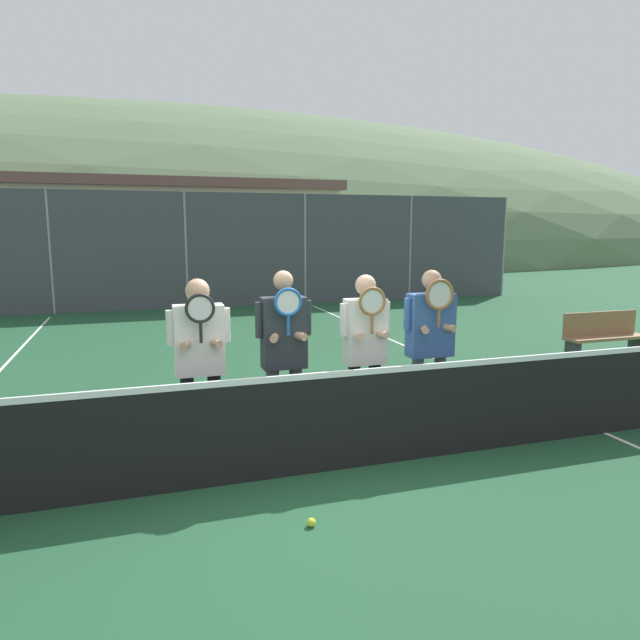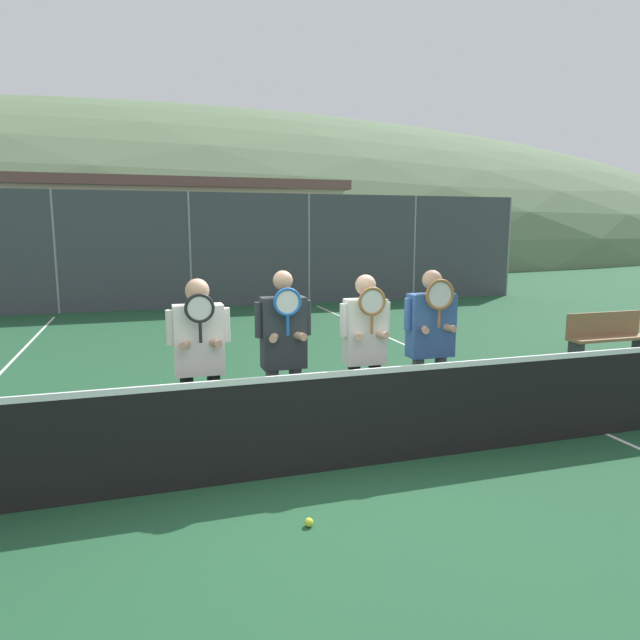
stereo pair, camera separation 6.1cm
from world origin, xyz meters
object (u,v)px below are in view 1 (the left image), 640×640
(player_rightmost, at_px, (430,337))
(tennis_ball_on_court, at_px, (311,522))
(bench_courtside, at_px, (604,335))
(player_leftmost, at_px, (200,353))
(player_center_right, at_px, (365,345))
(player_center_left, at_px, (284,349))
(car_center, at_px, (279,265))
(car_left_of_center, at_px, (125,269))

(player_rightmost, relative_size, tennis_ball_on_court, 26.76)
(bench_courtside, bearing_deg, player_leftmost, -163.15)
(tennis_ball_on_court, bearing_deg, player_center_right, 55.07)
(player_center_left, distance_m, player_rightmost, 1.67)
(player_center_right, xyz_separation_m, bench_courtside, (5.29, 2.19, -0.60))
(player_leftmost, xyz_separation_m, tennis_ball_on_court, (0.64, -1.58, -1.04))
(car_center, bearing_deg, bench_courtside, -77.66)
(player_rightmost, distance_m, car_center, 14.44)
(player_center_right, distance_m, player_rightmost, 0.79)
(car_left_of_center, distance_m, car_center, 5.22)
(car_center, relative_size, bench_courtside, 3.06)
(bench_courtside, distance_m, tennis_ball_on_court, 7.35)
(car_center, bearing_deg, tennis_ball_on_court, -103.05)
(car_left_of_center, bearing_deg, player_center_left, -83.18)
(player_center_left, xyz_separation_m, bench_courtside, (6.17, 2.23, -0.63))
(player_center_left, bearing_deg, player_leftmost, 171.77)
(car_left_of_center, height_order, bench_courtside, car_left_of_center)
(player_leftmost, relative_size, tennis_ball_on_court, 26.33)
(car_left_of_center, bearing_deg, player_center_right, -79.69)
(car_left_of_center, height_order, tennis_ball_on_court, car_left_of_center)
(player_rightmost, xyz_separation_m, car_center, (1.84, 14.32, -0.15))
(player_rightmost, xyz_separation_m, tennis_ball_on_court, (-1.84, -1.55, -1.06))
(bench_courtside, bearing_deg, car_center, 102.34)
(player_center_left, bearing_deg, player_center_right, 2.63)
(player_rightmost, bearing_deg, tennis_ball_on_court, -139.82)
(player_center_left, bearing_deg, car_center, 76.31)
(player_center_right, height_order, tennis_ball_on_court, player_center_right)
(player_center_right, relative_size, tennis_ball_on_court, 26.36)
(player_rightmost, height_order, bench_courtside, player_rightmost)
(player_center_left, height_order, car_left_of_center, car_left_of_center)
(car_left_of_center, relative_size, car_center, 0.93)
(tennis_ball_on_court, bearing_deg, car_left_of_center, 95.58)
(player_center_right, bearing_deg, player_rightmost, 3.34)
(car_center, bearing_deg, player_center_right, -100.37)
(player_center_right, bearing_deg, bench_courtside, 22.50)
(player_center_left, distance_m, car_center, 14.83)
(car_center, bearing_deg, player_center_left, -103.69)
(car_left_of_center, height_order, car_center, car_left_of_center)
(player_leftmost, relative_size, car_center, 0.39)
(player_rightmost, relative_size, bench_courtside, 1.20)
(player_rightmost, xyz_separation_m, bench_courtside, (4.51, 2.15, -0.64))
(bench_courtside, relative_size, tennis_ball_on_court, 22.28)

